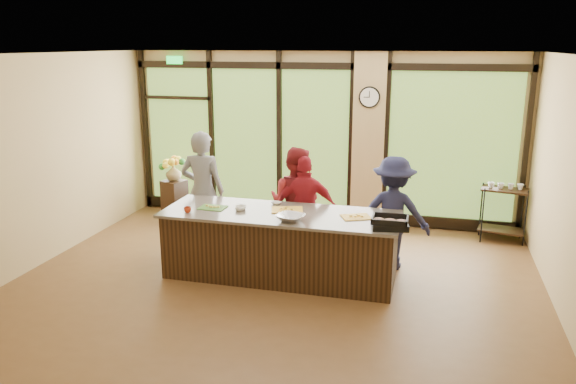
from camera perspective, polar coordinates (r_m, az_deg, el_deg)
The scene contains 25 objects.
floor at distance 7.62m, azimuth -1.37°, elevation -9.37°, with size 7.00×7.00×0.00m, color brown.
ceiling at distance 6.94m, azimuth -1.52°, elevation 13.81°, with size 7.00×7.00×0.00m, color silver.
back_wall at distance 10.00m, azimuth 3.34°, elevation 5.50°, with size 7.00×7.00×0.00m, color tan.
left_wall at distance 8.75m, azimuth -24.07°, elevation 2.86°, with size 6.00×6.00×0.00m, color tan.
right_wall at distance 7.05m, azimuth 27.08°, elevation -0.16°, with size 6.00×6.00×0.00m, color tan.
window_wall at distance 9.94m, azimuth 4.20°, elevation 4.81°, with size 6.90×0.12×3.00m.
island_base at distance 7.72m, azimuth -0.77°, elevation -5.51°, with size 3.10×1.00×0.88m, color black.
countertop at distance 7.57m, azimuth -0.78°, elevation -2.24°, with size 3.20×1.10×0.04m, color #6C6259.
wall_clock at distance 9.64m, azimuth 8.28°, elevation 9.52°, with size 0.36×0.04×0.36m.
cook_left at distance 8.72m, azimuth -8.66°, elevation 0.12°, with size 0.68×0.45×1.86m, color slate.
cook_midleft at distance 8.36m, azimuth 0.74°, elevation -1.03°, with size 0.81×0.63×1.67m, color maroon.
cook_midright at distance 8.20m, azimuth 1.76°, elevation -1.72°, with size 0.92×0.38×1.57m, color maroon.
cook_right at distance 8.05m, azimuth 10.62°, elevation -2.11°, with size 1.05×0.60×1.62m, color #1B1D3C.
roasting_pan at distance 7.04m, azimuth 10.29°, elevation -3.32°, with size 0.44×0.34×0.08m, color black.
mixing_bowl at distance 7.20m, azimuth 0.25°, elevation -2.63°, with size 0.34×0.34×0.08m, color silver.
cutting_board_left at distance 7.84m, azimuth -7.66°, elevation -1.58°, with size 0.36×0.27×0.01m, color #467E2E.
cutting_board_center at distance 7.66m, azimuth -0.09°, elevation -1.82°, with size 0.42×0.32×0.01m, color gold.
cutting_board_right at distance 7.41m, azimuth 6.93°, elevation -2.54°, with size 0.37×0.28×0.01m, color gold.
prep_bowl_near at distance 7.67m, azimuth -4.85°, elevation -1.72°, with size 0.15×0.15×0.05m, color silver.
prep_bowl_mid at distance 7.76m, azimuth -4.82°, elevation -1.55°, with size 0.14×0.14×0.04m, color silver.
prep_bowl_far at distance 7.94m, azimuth -1.19°, elevation -1.14°, with size 0.14×0.14×0.03m, color silver.
red_ramekin at distance 7.67m, azimuth -10.17°, elevation -1.79°, with size 0.10×0.10×0.08m, color #A42B10.
flower_stand at distance 10.43m, azimuth -11.42°, elevation -0.79°, with size 0.36×0.36×0.73m, color black.
flower_vase at distance 10.30m, azimuth -11.57°, elevation 1.95°, with size 0.28×0.28×0.29m, color olive.
bar_cart at distance 9.70m, azimuth 21.04°, elevation -1.37°, with size 0.77×0.53×0.97m.
Camera 1 is at (1.93, -6.67, 3.14)m, focal length 35.00 mm.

